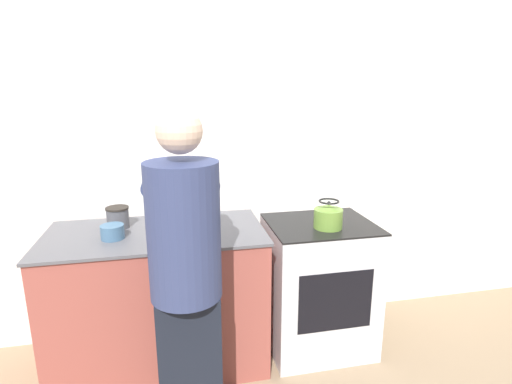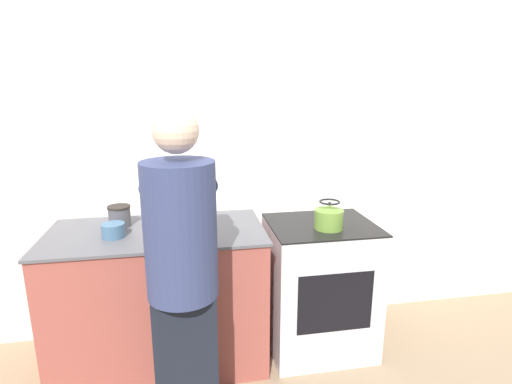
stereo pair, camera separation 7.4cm
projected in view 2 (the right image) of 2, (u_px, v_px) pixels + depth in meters
The scene contains 10 objects.
wall_back at pixel (211, 160), 2.88m from camera, with size 8.00×0.05×2.60m.
counter at pixel (160, 297), 2.63m from camera, with size 1.36×0.70×0.93m.
oven at pixel (319, 286), 2.79m from camera, with size 0.70×0.60×0.92m.
person at pixel (182, 269), 1.97m from camera, with size 0.40×0.63×1.72m.
cutting_board at pixel (187, 234), 2.44m from camera, with size 0.30×0.25×0.02m.
knife at pixel (190, 234), 2.41m from camera, with size 0.22×0.05×0.01m.
kettle at pixel (329, 217), 2.57m from camera, with size 0.19×0.19×0.19m.
bowl_prep at pixel (162, 222), 2.61m from camera, with size 0.12×0.12×0.05m.
bowl_mixing at pixel (113, 230), 2.40m from camera, with size 0.14×0.14×0.08m.
canister_jar at pixel (120, 216), 2.59m from camera, with size 0.14×0.14×0.14m.
Camera 2 is at (-0.19, -2.12, 1.79)m, focal length 28.00 mm.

